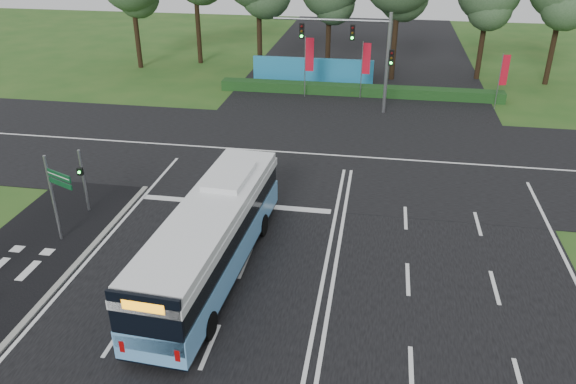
# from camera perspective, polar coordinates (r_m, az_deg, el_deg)

# --- Properties ---
(ground) EXTENTS (120.00, 120.00, 0.00)m
(ground) POSITION_cam_1_polar(r_m,az_deg,el_deg) (22.92, 3.74, -8.10)
(ground) COLOR #25511B
(ground) RESTS_ON ground
(road_main) EXTENTS (20.00, 120.00, 0.04)m
(road_main) POSITION_cam_1_polar(r_m,az_deg,el_deg) (22.91, 3.74, -8.06)
(road_main) COLOR black
(road_main) RESTS_ON ground
(road_cross) EXTENTS (120.00, 14.00, 0.05)m
(road_cross) POSITION_cam_1_polar(r_m,az_deg,el_deg) (33.45, 5.99, 3.62)
(road_cross) COLOR black
(road_cross) RESTS_ON ground
(kerb_strip) EXTENTS (0.25, 18.00, 0.12)m
(kerb_strip) POSITION_cam_1_polar(r_m,az_deg,el_deg) (23.58, -22.68, -9.15)
(kerb_strip) COLOR gray
(kerb_strip) RESTS_ON ground
(city_bus) EXTENTS (3.04, 11.68, 3.32)m
(city_bus) POSITION_cam_1_polar(r_m,az_deg,el_deg) (22.11, -7.72, -4.58)
(city_bus) COLOR #66ACEC
(city_bus) RESTS_ON ground
(pedestrian_signal) EXTENTS (0.27, 0.41, 3.20)m
(pedestrian_signal) POSITION_cam_1_polar(r_m,az_deg,el_deg) (28.13, -20.10, 1.26)
(pedestrian_signal) COLOR gray
(pedestrian_signal) RESTS_ON ground
(street_sign) EXTENTS (1.45, 0.72, 4.04)m
(street_sign) POSITION_cam_1_polar(r_m,az_deg,el_deg) (25.49, -22.51, 0.16)
(street_sign) COLOR gray
(street_sign) RESTS_ON ground
(banner_flag_left) EXTENTS (0.69, 0.07, 4.68)m
(banner_flag_left) POSITION_cam_1_polar(r_m,az_deg,el_deg) (43.64, 2.08, 13.42)
(banner_flag_left) COLOR gray
(banner_flag_left) RESTS_ON ground
(banner_flag_mid) EXTENTS (0.64, 0.10, 4.36)m
(banner_flag_mid) POSITION_cam_1_polar(r_m,az_deg,el_deg) (43.73, 7.85, 12.97)
(banner_flag_mid) COLOR gray
(banner_flag_mid) RESTS_ON ground
(banner_flag_right) EXTENTS (0.59, 0.18, 4.08)m
(banner_flag_right) POSITION_cam_1_polar(r_m,az_deg,el_deg) (43.61, 21.02, 11.20)
(banner_flag_right) COLOR gray
(banner_flag_right) RESTS_ON ground
(traffic_light_gantry) EXTENTS (8.41, 0.28, 7.00)m
(traffic_light_gantry) POSITION_cam_1_polar(r_m,az_deg,el_deg) (40.18, 7.54, 14.42)
(traffic_light_gantry) COLOR gray
(traffic_light_gantry) RESTS_ON ground
(hedge) EXTENTS (22.00, 1.20, 0.80)m
(hedge) POSITION_cam_1_polar(r_m,az_deg,el_deg) (45.11, 7.21, 10.20)
(hedge) COLOR #163C16
(hedge) RESTS_ON ground
(blue_hoarding) EXTENTS (10.00, 0.30, 2.20)m
(blue_hoarding) POSITION_cam_1_polar(r_m,az_deg,el_deg) (47.64, 2.52, 12.14)
(blue_hoarding) COLOR teal
(blue_hoarding) RESTS_ON ground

